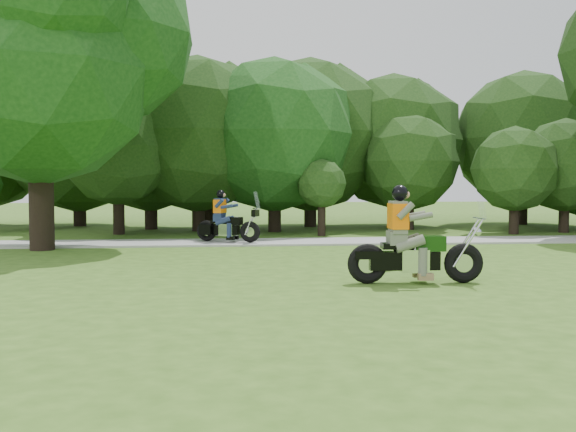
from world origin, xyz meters
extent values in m
plane|color=#365A19|center=(0.00, 0.00, 0.00)|extent=(100.00, 100.00, 0.00)
cube|color=gray|center=(0.00, 8.00, 0.03)|extent=(60.00, 2.20, 0.06)
cylinder|color=black|center=(-1.63, 15.28, 0.90)|extent=(0.53, 0.53, 1.80)
sphere|color=#16330F|center=(-1.63, 15.28, 3.97)|extent=(6.67, 6.67, 6.67)
cylinder|color=black|center=(2.13, 13.13, 0.73)|extent=(0.40, 0.40, 1.46)
sphere|color=#16330F|center=(2.13, 13.13, 2.75)|extent=(3.96, 3.96, 3.96)
cylinder|color=black|center=(8.18, 15.77, 0.90)|extent=(0.52, 0.52, 1.80)
sphere|color=#16330F|center=(8.18, 15.77, 3.85)|extent=(6.31, 6.31, 6.31)
cylinder|color=black|center=(7.63, 11.12, 0.70)|extent=(0.38, 0.38, 1.40)
sphere|color=#16330F|center=(7.63, 11.12, 2.57)|extent=(3.61, 3.61, 3.61)
cylinder|color=black|center=(-3.39, 12.62, 0.90)|extent=(0.50, 0.50, 1.80)
sphere|color=#144112|center=(-3.39, 12.62, 3.76)|extent=(6.03, 6.03, 6.03)
cylinder|color=black|center=(-5.99, 14.47, 0.87)|extent=(0.44, 0.44, 1.73)
sphere|color=#16330F|center=(-5.99, 14.47, 3.28)|extent=(4.76, 4.76, 4.76)
cylinder|color=black|center=(-6.35, 13.20, 0.90)|extent=(0.51, 0.51, 1.80)
sphere|color=#16330F|center=(-6.35, 13.20, 3.81)|extent=(6.18, 6.18, 6.18)
cylinder|color=black|center=(2.04, 15.34, 0.90)|extent=(0.50, 0.50, 1.80)
sphere|color=#16330F|center=(2.04, 15.34, 3.73)|extent=(5.93, 5.93, 5.93)
cylinder|color=black|center=(-1.87, 10.46, 0.65)|extent=(0.29, 0.29, 1.30)
sphere|color=#16330F|center=(-1.87, 10.46, 1.88)|extent=(1.78, 1.78, 1.78)
cylinder|color=black|center=(-11.66, 16.67, 0.90)|extent=(0.55, 0.55, 1.80)
sphere|color=#16330F|center=(-11.66, 16.67, 4.07)|extent=(6.99, 6.99, 6.99)
cylinder|color=black|center=(-9.22, 11.89, 0.90)|extent=(0.42, 0.42, 1.80)
sphere|color=#16330F|center=(-9.22, 11.89, 3.20)|extent=(4.30, 4.30, 4.30)
cylinder|color=black|center=(5.35, 10.55, 0.69)|extent=(0.36, 0.36, 1.38)
sphere|color=#16330F|center=(5.35, 10.55, 2.42)|extent=(3.20, 3.20, 3.20)
cylinder|color=black|center=(-8.33, 14.41, 0.90)|extent=(0.52, 0.52, 1.80)
sphere|color=#16330F|center=(-8.33, 14.41, 3.86)|extent=(6.34, 6.34, 6.34)
cylinder|color=black|center=(-10.50, 6.50, 2.10)|extent=(0.68, 0.68, 4.20)
sphere|color=#144112|center=(-10.50, 6.50, 5.00)|extent=(6.40, 6.40, 6.40)
sphere|color=#144112|center=(-8.74, 7.30, 6.20)|extent=(5.12, 5.12, 5.12)
torus|color=black|center=(-2.66, -0.38, 0.38)|extent=(0.77, 0.25, 0.76)
torus|color=black|center=(-0.81, -0.47, 0.38)|extent=(0.77, 0.25, 0.76)
cube|color=black|center=(-1.96, -0.41, 0.44)|extent=(1.34, 0.32, 0.35)
cube|color=silver|center=(-1.77, -0.42, 0.44)|extent=(0.54, 0.39, 0.44)
cube|color=black|center=(-1.47, -0.43, 0.76)|extent=(0.58, 0.35, 0.28)
cube|color=black|center=(-2.10, -0.40, 0.72)|extent=(0.58, 0.37, 0.11)
cylinder|color=silver|center=(-0.77, -0.47, 0.76)|extent=(0.59, 0.08, 0.90)
cylinder|color=silver|center=(-0.51, -0.48, 1.23)|extent=(0.07, 0.70, 0.04)
cube|color=#4E5444|center=(-2.10, -0.40, 0.87)|extent=(0.35, 0.43, 0.26)
cube|color=#4E5444|center=(-2.08, -0.40, 1.26)|extent=(0.30, 0.47, 0.61)
cube|color=orange|center=(-2.08, -0.40, 1.28)|extent=(0.34, 0.52, 0.48)
sphere|color=black|center=(-2.05, -0.41, 1.72)|extent=(0.30, 0.30, 0.30)
torus|color=black|center=(-5.90, 8.13, 0.39)|extent=(0.68, 0.44, 0.66)
torus|color=black|center=(-4.56, 7.54, 0.39)|extent=(0.68, 0.44, 0.66)
cube|color=black|center=(-5.39, 7.90, 0.44)|extent=(1.06, 0.63, 0.30)
cube|color=silver|center=(-5.26, 7.84, 0.44)|extent=(0.55, 0.48, 0.38)
cube|color=black|center=(-5.04, 7.75, 0.72)|extent=(0.57, 0.46, 0.25)
cube|color=black|center=(-5.50, 7.95, 0.69)|extent=(0.57, 0.48, 0.09)
cylinder|color=silver|center=(-4.52, 7.52, 0.72)|extent=(0.36, 0.19, 0.85)
cylinder|color=silver|center=(-4.38, 7.46, 1.13)|extent=(0.28, 0.57, 0.03)
cube|color=black|center=(-5.94, 7.92, 0.44)|extent=(0.41, 0.26, 0.32)
cube|color=black|center=(-5.78, 8.30, 0.44)|extent=(0.41, 0.26, 0.32)
cube|color=#1B2A48|center=(-5.50, 7.95, 0.82)|extent=(0.40, 0.44, 0.23)
cube|color=#1B2A48|center=(-5.48, 7.94, 1.16)|extent=(0.39, 0.46, 0.53)
cube|color=orange|center=(-5.48, 7.94, 1.18)|extent=(0.43, 0.51, 0.42)
sphere|color=black|center=(-5.46, 7.93, 1.56)|extent=(0.27, 0.27, 0.27)
camera|label=1|loc=(-5.36, -12.23, 1.92)|focal=40.00mm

